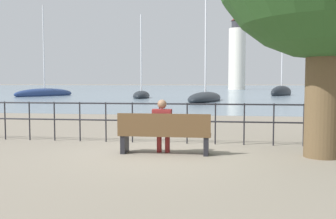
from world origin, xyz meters
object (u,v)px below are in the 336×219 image
object	(u,v)px
seated_person_left	(162,124)
sailboat_0	(205,98)
park_bench	(164,134)
sailboat_1	(141,95)
sailboat_2	(45,93)
harbor_lighthouse	(237,55)
sailboat_4	(281,92)

from	to	relation	value
seated_person_left	sailboat_0	size ratio (longest dim) A/B	0.11
park_bench	seated_person_left	world-z (taller)	seated_person_left
park_bench	sailboat_1	xyz separation A→B (m)	(-7.20, 30.97, -0.15)
seated_person_left	sailboat_2	world-z (taller)	sailboat_2
sailboat_2	harbor_lighthouse	distance (m)	59.66
sailboat_1	sailboat_4	bearing A→B (deg)	28.41
harbor_lighthouse	seated_person_left	bearing A→B (deg)	-93.32
sailboat_1	harbor_lighthouse	size ratio (longest dim) A/B	0.49
sailboat_2	sailboat_1	bearing A→B (deg)	7.07
seated_person_left	sailboat_2	size ratio (longest dim) A/B	0.11
sailboat_4	harbor_lighthouse	bearing A→B (deg)	119.22
park_bench	sailboat_2	size ratio (longest dim) A/B	0.18
seated_person_left	sailboat_1	bearing A→B (deg)	103.02
park_bench	seated_person_left	bearing A→B (deg)	125.14
sailboat_0	sailboat_4	bearing A→B (deg)	72.03
seated_person_left	sailboat_4	xyz separation A→B (m)	(8.93, 41.60, -0.24)
sailboat_0	sailboat_2	size ratio (longest dim) A/B	0.98
sailboat_1	sailboat_2	distance (m)	13.60
park_bench	sailboat_0	distance (m)	24.75
sailboat_4	park_bench	bearing A→B (deg)	-77.44
harbor_lighthouse	sailboat_0	bearing A→B (deg)	-94.69
sailboat_2	seated_person_left	bearing A→B (deg)	-35.43
sailboat_1	harbor_lighthouse	distance (m)	59.43
sailboat_0	sailboat_1	world-z (taller)	sailboat_0
sailboat_1	sailboat_4	distance (m)	19.32
seated_person_left	sailboat_1	xyz separation A→B (m)	(-7.14, 30.89, -0.36)
park_bench	seated_person_left	xyz separation A→B (m)	(-0.06, 0.08, 0.22)
seated_person_left	sailboat_1	distance (m)	31.71
sailboat_1	harbor_lighthouse	bearing A→B (deg)	72.69
sailboat_1	harbor_lighthouse	world-z (taller)	harbor_lighthouse
sailboat_0	sailboat_2	world-z (taller)	sailboat_2
sailboat_4	sailboat_0	bearing A→B (deg)	-93.51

